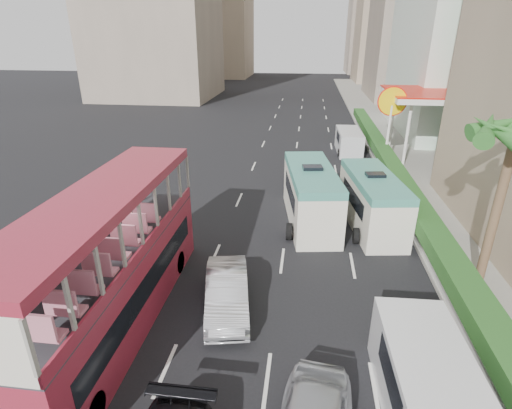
% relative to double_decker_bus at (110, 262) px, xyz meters
% --- Properties ---
extents(ground_plane, '(200.00, 200.00, 0.00)m').
position_rel_double_decker_bus_xyz_m(ground_plane, '(6.00, 0.00, -2.53)').
color(ground_plane, black).
rests_on(ground_plane, ground).
extents(double_decker_bus, '(2.50, 11.00, 5.06)m').
position_rel_double_decker_bus_xyz_m(double_decker_bus, '(0.00, 0.00, 0.00)').
color(double_decker_bus, maroon).
rests_on(double_decker_bus, ground).
extents(car_silver_lane_a, '(2.36, 4.64, 1.46)m').
position_rel_double_decker_bus_xyz_m(car_silver_lane_a, '(3.75, 1.25, -2.53)').
color(car_silver_lane_a, silver).
rests_on(car_silver_lane_a, ground).
extents(van_asset, '(2.71, 5.07, 1.36)m').
position_rel_double_decker_bus_xyz_m(van_asset, '(7.10, 12.93, -2.53)').
color(van_asset, silver).
rests_on(van_asset, ground).
extents(minibus_near, '(3.30, 7.16, 3.06)m').
position_rel_double_decker_bus_xyz_m(minibus_near, '(6.83, 9.45, -1.00)').
color(minibus_near, silver).
rests_on(minibus_near, ground).
extents(minibus_far, '(3.06, 6.69, 2.86)m').
position_rel_double_decker_bus_xyz_m(minibus_far, '(10.10, 9.29, -1.10)').
color(minibus_far, silver).
rests_on(minibus_far, ground).
extents(panel_van_near, '(2.24, 5.27, 2.08)m').
position_rel_double_decker_bus_xyz_m(panel_van_near, '(9.93, -2.81, -1.49)').
color(panel_van_near, silver).
rests_on(panel_van_near, ground).
extents(panel_van_far, '(2.10, 4.89, 1.93)m').
position_rel_double_decker_bus_xyz_m(panel_van_far, '(10.17, 24.10, -1.56)').
color(panel_van_far, silver).
rests_on(panel_van_far, ground).
extents(sidewalk, '(6.00, 120.00, 0.18)m').
position_rel_double_decker_bus_xyz_m(sidewalk, '(15.00, 25.00, -2.44)').
color(sidewalk, '#99968C').
rests_on(sidewalk, ground).
extents(kerb_wall, '(0.30, 44.00, 1.00)m').
position_rel_double_decker_bus_xyz_m(kerb_wall, '(12.20, 14.00, -1.85)').
color(kerb_wall, silver).
rests_on(kerb_wall, sidewalk).
extents(hedge, '(1.10, 44.00, 0.70)m').
position_rel_double_decker_bus_xyz_m(hedge, '(12.20, 14.00, -1.00)').
color(hedge, '#2D6626').
rests_on(hedge, kerb_wall).
extents(palm_tree, '(0.36, 0.36, 6.40)m').
position_rel_double_decker_bus_xyz_m(palm_tree, '(13.80, 4.00, 0.85)').
color(palm_tree, brown).
rests_on(palm_tree, sidewalk).
extents(shell_station, '(6.50, 8.00, 5.50)m').
position_rel_double_decker_bus_xyz_m(shell_station, '(16.00, 23.00, 0.22)').
color(shell_station, silver).
rests_on(shell_station, ground).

